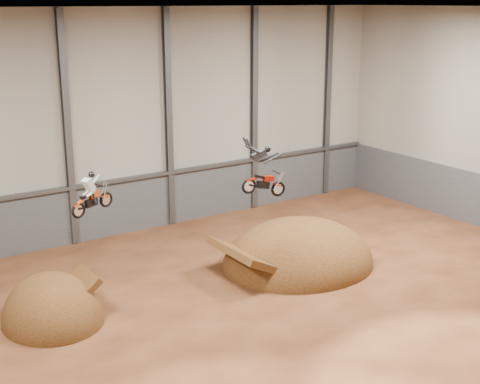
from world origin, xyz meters
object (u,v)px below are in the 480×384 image
object	(u,v)px
takeoff_ramp	(53,321)
fmx_rider_a	(92,190)
fmx_rider_b	(262,168)
landing_ramp	(298,264)

from	to	relation	value
takeoff_ramp	fmx_rider_a	xyz separation A→B (m)	(1.72, -1.54, 6.42)
takeoff_ramp	fmx_rider_b	bearing A→B (deg)	-17.79
fmx_rider_a	takeoff_ramp	bearing A→B (deg)	121.38
fmx_rider_a	fmx_rider_b	world-z (taller)	fmx_rider_b
takeoff_ramp	fmx_rider_b	xyz separation A→B (m)	(9.68, -3.11, 6.63)
takeoff_ramp	landing_ramp	distance (m)	13.85
takeoff_ramp	fmx_rider_a	distance (m)	6.82
takeoff_ramp	fmx_rider_b	distance (m)	12.14
fmx_rider_a	fmx_rider_b	distance (m)	8.11
fmx_rider_b	fmx_rider_a	bearing A→B (deg)	177.30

